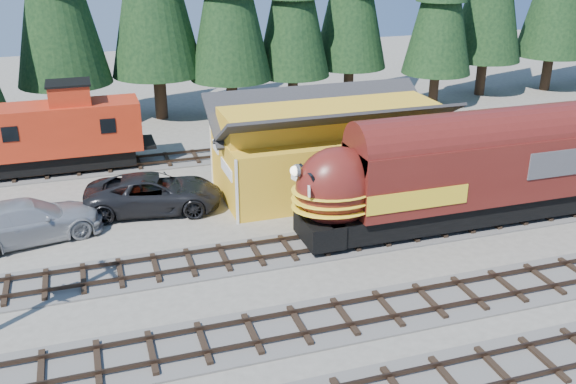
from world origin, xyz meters
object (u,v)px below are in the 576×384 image
object	(u,v)px
pickup_truck_a	(154,193)
pickup_truck_b	(27,221)
locomotive	(447,179)
caboose	(58,132)
depot	(329,139)

from	to	relation	value
pickup_truck_a	pickup_truck_b	bearing A→B (deg)	114.53
locomotive	pickup_truck_b	world-z (taller)	locomotive
caboose	pickup_truck_a	xyz separation A→B (m)	(4.59, -7.52, -1.54)
locomotive	caboose	world-z (taller)	caboose
caboose	depot	bearing A→B (deg)	-27.70
pickup_truck_b	depot	bearing A→B (deg)	-96.11
locomotive	pickup_truck_a	distance (m)	14.80
caboose	pickup_truck_b	xyz separation A→B (m)	(-1.51, -9.20, -1.52)
pickup_truck_a	pickup_truck_b	distance (m)	6.33
caboose	pickup_truck_b	world-z (taller)	caboose
depot	locomotive	size ratio (longest dim) A/B	0.79
depot	pickup_truck_a	distance (m)	9.90
depot	caboose	xyz separation A→B (m)	(-14.29, 7.50, -0.46)
depot	pickup_truck_b	world-z (taller)	depot
pickup_truck_a	pickup_truck_b	xyz separation A→B (m)	(-6.10, -1.68, 0.02)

